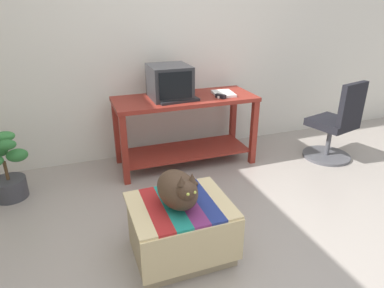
{
  "coord_description": "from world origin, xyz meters",
  "views": [
    {
      "loc": [
        -0.94,
        -1.57,
        1.66
      ],
      "look_at": [
        -0.04,
        0.85,
        0.55
      ],
      "focal_mm": 31.62,
      "sensor_mm": 36.0,
      "label": 1
    }
  ],
  "objects": [
    {
      "name": "stapler",
      "position": [
        0.49,
        1.44,
        0.76
      ],
      "size": [
        0.09,
        0.11,
        0.04
      ],
      "primitive_type": "cube",
      "rotation": [
        0.0,
        0.0,
        0.57
      ],
      "color": "black",
      "rests_on": "desk"
    },
    {
      "name": "cat",
      "position": [
        -0.37,
        0.22,
        0.53
      ],
      "size": [
        0.36,
        0.41,
        0.29
      ],
      "rotation": [
        0.0,
        0.0,
        0.14
      ],
      "color": "#473323",
      "rests_on": "ottoman_with_blanket"
    },
    {
      "name": "back_wall",
      "position": [
        0.0,
        2.05,
        1.3
      ],
      "size": [
        8.0,
        0.1,
        2.6
      ],
      "primitive_type": "cube",
      "color": "silver",
      "rests_on": "ground_plane"
    },
    {
      "name": "book",
      "position": [
        0.57,
        1.55,
        0.75
      ],
      "size": [
        0.24,
        0.29,
        0.02
      ],
      "primitive_type": "cube",
      "rotation": [
        0.0,
        0.0,
        -0.13
      ],
      "color": "white",
      "rests_on": "desk"
    },
    {
      "name": "ground_plane",
      "position": [
        0.0,
        0.0,
        0.0
      ],
      "size": [
        14.0,
        14.0,
        0.0
      ],
      "primitive_type": "plane",
      "color": "#9E9389"
    },
    {
      "name": "desk",
      "position": [
        0.16,
        1.6,
        0.5
      ],
      "size": [
        1.46,
        0.59,
        0.74
      ],
      "rotation": [
        0.0,
        0.0,
        -0.01
      ],
      "color": "maroon",
      "rests_on": "ground_plane"
    },
    {
      "name": "tv_monitor",
      "position": [
        0.01,
        1.63,
        0.9
      ],
      "size": [
        0.39,
        0.43,
        0.33
      ],
      "rotation": [
        0.0,
        0.0,
        -0.01
      ],
      "color": "#28282B",
      "rests_on": "desk"
    },
    {
      "name": "potted_plant",
      "position": [
        -1.55,
        1.48,
        0.25
      ],
      "size": [
        0.37,
        0.34,
        0.6
      ],
      "color": "#3D3D42",
      "rests_on": "ground_plane"
    },
    {
      "name": "pen",
      "position": [
        0.57,
        1.63,
        0.74
      ],
      "size": [
        0.02,
        0.14,
        0.01
      ],
      "primitive_type": "cylinder",
      "rotation": [
        0.0,
        1.57,
        1.45
      ],
      "color": "#2351B2",
      "rests_on": "desk"
    },
    {
      "name": "keyboard",
      "position": [
        0.05,
        1.47,
        0.75
      ],
      "size": [
        0.41,
        0.19,
        0.02
      ],
      "primitive_type": "cube",
      "rotation": [
        0.0,
        0.0,
        0.09
      ],
      "color": "black",
      "rests_on": "desk"
    },
    {
      "name": "ottoman_with_blanket",
      "position": [
        -0.35,
        0.24,
        0.2
      ],
      "size": [
        0.67,
        0.57,
        0.41
      ],
      "color": "tan",
      "rests_on": "ground_plane"
    },
    {
      "name": "office_chair",
      "position": [
        1.73,
        1.12,
        0.39
      ],
      "size": [
        0.52,
        0.52,
        0.89
      ],
      "rotation": [
        0.0,
        0.0,
        3.39
      ],
      "color": "#4C4C51",
      "rests_on": "ground_plane"
    }
  ]
}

